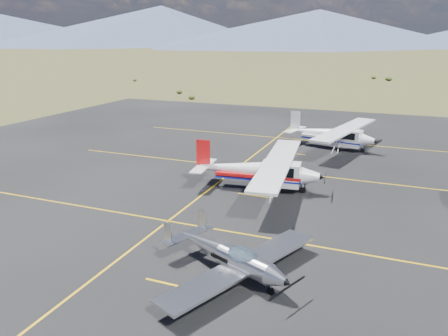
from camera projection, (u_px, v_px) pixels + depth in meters
The scene contains 5 objects.
ground at pixel (265, 258), 19.53m from camera, with size 1600.00×1600.00×0.00m, color #383D1C.
apron at pixel (299, 205), 25.75m from camera, with size 72.00×72.00×0.02m, color black.
aircraft_low_wing at pixel (232, 257), 17.86m from camera, with size 6.10×8.06×1.79m.
aircraft_cessna at pixel (259, 169), 27.96m from camera, with size 7.35×12.17×3.07m.
aircraft_plain at pixel (332, 134), 38.47m from camera, with size 7.53×11.78×2.98m.
Camera 1 is at (4.86, -16.95, 9.48)m, focal length 35.00 mm.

